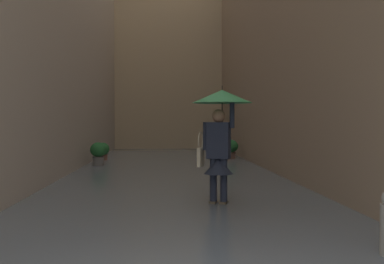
% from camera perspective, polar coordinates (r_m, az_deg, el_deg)
% --- Properties ---
extents(ground_plane, '(60.00, 60.00, 0.00)m').
position_cam_1_polar(ground_plane, '(14.01, -2.29, -4.75)').
color(ground_plane, gray).
extents(flood_water, '(6.27, 28.62, 0.07)m').
position_cam_1_polar(flood_water, '(14.00, -2.29, -4.61)').
color(flood_water, slate).
rests_on(flood_water, ground_plane).
extents(building_facade_far, '(9.07, 1.80, 13.54)m').
position_cam_1_polar(building_facade_far, '(26.68, -2.75, 12.69)').
color(building_facade_far, tan).
rests_on(building_facade_far, ground_plane).
extents(person_wading, '(1.02, 1.02, 2.06)m').
position_cam_1_polar(person_wading, '(8.36, 3.28, 1.15)').
color(person_wading, '#4C4233').
rests_on(person_wading, ground_plane).
extents(potted_plant_near_left, '(0.66, 0.66, 0.78)m').
position_cam_1_polar(potted_plant_near_left, '(18.63, 4.35, -1.89)').
color(potted_plant_near_left, brown).
rests_on(potted_plant_near_left, ground_plane).
extents(potted_plant_far_right, '(0.46, 0.46, 0.70)m').
position_cam_1_polar(potted_plant_far_right, '(18.09, -10.21, -2.16)').
color(potted_plant_far_right, brown).
rests_on(potted_plant_far_right, ground_plane).
extents(potted_plant_mid_right, '(0.51, 0.51, 0.80)m').
position_cam_1_polar(potted_plant_mid_right, '(15.89, -10.74, -2.39)').
color(potted_plant_mid_right, '#66605B').
rests_on(potted_plant_mid_right, ground_plane).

